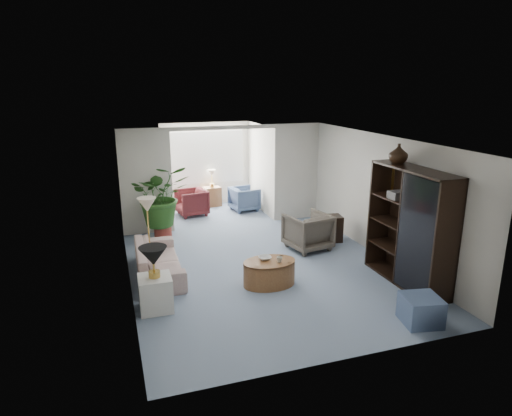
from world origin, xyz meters
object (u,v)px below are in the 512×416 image
object	(u,v)px
floor_lamp	(147,205)
framed_picture	(386,177)
entertainment_cabinet	(410,227)
ottoman	(421,310)
coffee_cup	(279,260)
wingback_chair	(308,231)
table_lamp	(153,256)
coffee_bowl	(265,258)
sunroom_chair_blue	(244,199)
sofa	(158,260)
sunroom_chair_maroon	(191,202)
plant_pot	(163,232)
sunroom_table	(212,196)
end_table	(156,293)
side_table_dark	(330,228)
cabinet_urn	(398,154)
coffee_table	(269,273)

from	to	relation	value
floor_lamp	framed_picture	bearing A→B (deg)	-13.10
entertainment_cabinet	ottoman	bearing A→B (deg)	-117.52
coffee_cup	wingback_chair	world-z (taller)	wingback_chair
table_lamp	ottoman	size ratio (longest dim) A/B	0.83
coffee_cup	ottoman	bearing A→B (deg)	-50.22
coffee_bowl	sunroom_chair_blue	world-z (taller)	sunroom_chair_blue
sofa	wingback_chair	size ratio (longest dim) A/B	2.28
sunroom_chair_maroon	plant_pot	bearing A→B (deg)	-38.69
sunroom_chair_blue	sunroom_table	world-z (taller)	sunroom_chair_blue
framed_picture	wingback_chair	xyz separation A→B (m)	(-1.20, 0.96, -1.30)
framed_picture	end_table	bearing A→B (deg)	-170.70
coffee_bowl	coffee_cup	world-z (taller)	coffee_cup
coffee_bowl	sunroom_chair_maroon	bearing A→B (deg)	95.65
sunroom_table	side_table_dark	bearing A→B (deg)	-63.77
coffee_bowl	coffee_cup	bearing A→B (deg)	-45.00
plant_pot	sunroom_table	distance (m)	2.99
wingback_chair	floor_lamp	bearing A→B (deg)	-12.63
framed_picture	end_table	size ratio (longest dim) A/B	0.90
cabinet_urn	sunroom_chair_maroon	size ratio (longest dim) A/B	0.45
cabinet_urn	sunroom_chair_blue	world-z (taller)	cabinet_urn
sofa	end_table	world-z (taller)	sofa
coffee_table	side_table_dark	bearing A→B (deg)	39.39
wingback_chair	sunroom_chair_blue	world-z (taller)	wingback_chair
sunroom_chair_blue	wingback_chair	bearing A→B (deg)	178.63
framed_picture	coffee_bowl	distance (m)	2.94
end_table	sunroom_table	world-z (taller)	sunroom_table
floor_lamp	sunroom_table	world-z (taller)	floor_lamp
table_lamp	coffee_cup	xyz separation A→B (m)	(2.17, 0.19, -0.41)
framed_picture	plant_pot	distance (m)	5.09
end_table	table_lamp	distance (m)	0.63
table_lamp	wingback_chair	distance (m)	3.86
sunroom_chair_blue	sunroom_chair_maroon	xyz separation A→B (m)	(-1.50, 0.00, 0.02)
sofa	coffee_cup	size ratio (longest dim) A/B	18.72
end_table	sunroom_chair_blue	distance (m)	5.88
end_table	wingback_chair	world-z (taller)	wingback_chair
sunroom_table	coffee_table	bearing A→B (deg)	-92.49
floor_lamp	ottoman	distance (m)	5.14
framed_picture	plant_pot	world-z (taller)	framed_picture
floor_lamp	coffee_cup	world-z (taller)	floor_lamp
end_table	entertainment_cabinet	world-z (taller)	entertainment_cabinet
coffee_cup	table_lamp	bearing A→B (deg)	-175.09
coffee_table	entertainment_cabinet	bearing A→B (deg)	-15.96
coffee_bowl	coffee_cup	size ratio (longest dim) A/B	2.15
sofa	side_table_dark	bearing A→B (deg)	-79.37
table_lamp	coffee_table	xyz separation A→B (m)	(2.02, 0.29, -0.68)
wingback_chair	framed_picture	bearing A→B (deg)	130.36
side_table_dark	sunroom_chair_maroon	world-z (taller)	sunroom_chair_maroon
wingback_chair	ottoman	world-z (taller)	wingback_chair
coffee_bowl	sunroom_chair_blue	distance (m)	4.78
end_table	coffee_table	bearing A→B (deg)	8.07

